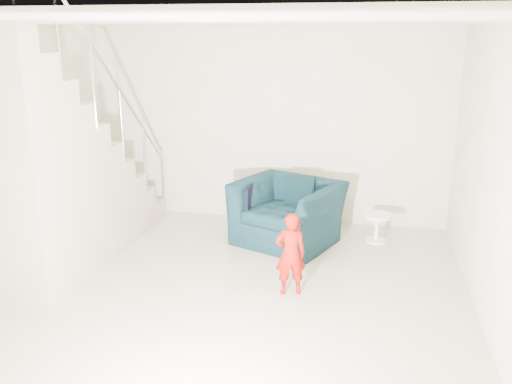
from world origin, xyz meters
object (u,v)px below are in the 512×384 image
(staircase, at_px, (54,189))
(armchair, at_px, (288,212))
(toddler, at_px, (290,254))
(side_table, at_px, (377,223))

(staircase, bearing_deg, armchair, 28.98)
(toddler, height_order, staircase, staircase)
(toddler, relative_size, side_table, 2.32)
(side_table, bearing_deg, staircase, -156.18)
(toddler, xyz_separation_m, staircase, (-2.66, 0.10, 0.51))
(side_table, distance_m, staircase, 3.94)
(staircase, bearing_deg, toddler, -2.08)
(toddler, distance_m, staircase, 2.71)
(side_table, xyz_separation_m, staircase, (-3.55, -1.57, 0.69))
(armchair, relative_size, toddler, 1.39)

